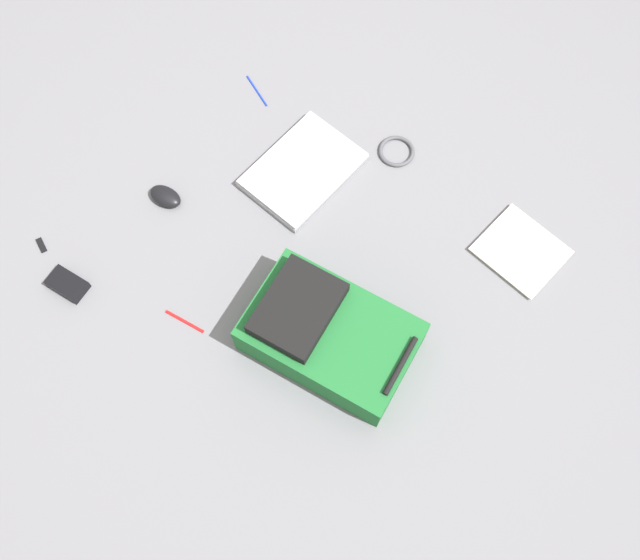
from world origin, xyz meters
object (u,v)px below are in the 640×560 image
Objects in this scene: book_comic at (521,251)px; pen_blue at (257,90)px; laptop at (303,170)px; usb_stick at (41,245)px; backpack at (327,334)px; power_brick at (67,284)px; computer_mouse at (166,196)px; pen_black at (185,321)px; cable_coil at (397,151)px.

book_comic reaches higher than pen_blue.
laptop is 0.84m from usb_stick.
book_comic is at bearing 137.19° from usb_stick.
backpack reaches higher than book_comic.
book_comic is 1.82× the size of pen_blue.
power_brick is 0.17m from usb_stick.
computer_mouse is (0.69, -0.86, 0.01)m from book_comic.
computer_mouse reaches higher than book_comic.
power_brick is (0.46, -0.64, -0.06)m from backpack.
computer_mouse is 0.82× the size of pen_black.
laptop is at bearing 167.39° from power_brick.
laptop is 3.28× the size of cable_coil.
cable_coil is at bearing -86.22° from book_comic.
backpack reaches higher than cable_coil.
laptop is 0.80m from power_brick.
pen_blue is 0.86m from usb_stick.
laptop reaches higher than power_brick.
pen_black is (0.90, -0.51, -0.00)m from book_comic.
pen_black is at bearing -29.41° from book_comic.
backpack reaches higher than usb_stick.
laptop is (-0.32, -0.47, -0.06)m from backpack.
cable_coil reaches higher than usb_stick.
laptop reaches higher than usb_stick.
pen_blue is at bearing -117.07° from backpack.
backpack reaches higher than computer_mouse.
cable_coil is (-0.66, 0.36, -0.01)m from computer_mouse.
computer_mouse is 0.40m from power_brick.
backpack is 0.43m from pen_black.
backpack is at bearing 28.55° from cable_coil.
computer_mouse is at bearing -119.95° from pen_black.
pen_black is at bearing -50.23° from backpack.
cable_coil is 1.15m from usb_stick.
computer_mouse is 0.75m from cable_coil.
book_comic is at bearing 115.28° from laptop.
power_brick is at bearing 10.80° from pen_blue.
pen_blue is (-0.09, -0.34, -0.01)m from laptop.
usb_stick is (0.86, -0.00, 0.00)m from pen_blue.
book_comic is at bearing 150.59° from pen_black.
cable_coil is at bearing -151.45° from backpack.
computer_mouse is 2.09× the size of usb_stick.
laptop reaches higher than book_comic.
usb_stick is (0.44, -0.81, -0.07)m from backpack.
backpack is at bearing -16.18° from book_comic.
pen_black is (0.27, -0.32, -0.07)m from backpack.
power_brick is (1.05, -0.32, 0.01)m from cable_coil.
backpack reaches higher than pen_blue.
laptop is at bearing -124.37° from backpack.
usb_stick is at bearing -0.12° from pen_blue.
pen_black is at bearing 120.53° from power_brick.
pen_black is (0.21, 0.36, -0.01)m from computer_mouse.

